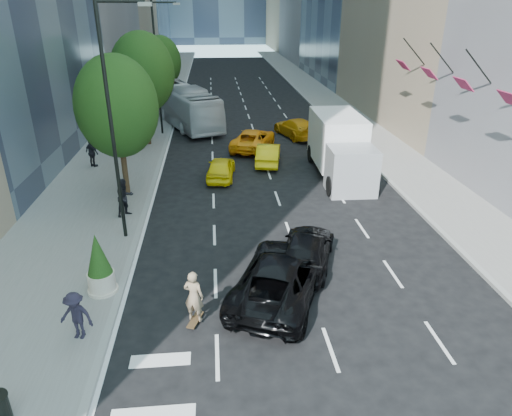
{
  "coord_description": "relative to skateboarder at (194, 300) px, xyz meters",
  "views": [
    {
      "loc": [
        -2.34,
        -14.81,
        9.77
      ],
      "look_at": [
        -0.63,
        3.29,
        1.6
      ],
      "focal_mm": 32.0,
      "sensor_mm": 36.0,
      "label": 1
    }
  ],
  "objects": [
    {
      "name": "city_bus",
      "position": [
        -1.59,
        27.69,
        0.75
      ],
      "size": [
        6.88,
        12.23,
        3.35
      ],
      "primitive_type": "imported",
      "rotation": [
        0.0,
        0.0,
        0.36
      ],
      "color": "#BABDC1",
      "rests_on": "ground"
    },
    {
      "name": "ground",
      "position": [
        3.2,
        2.3,
        -0.92
      ],
      "size": [
        160.0,
        160.0,
        0.0
      ],
      "primitive_type": "plane",
      "color": "black",
      "rests_on": "ground"
    },
    {
      "name": "taxi_b",
      "position": [
        4.4,
        16.3,
        -0.24
      ],
      "size": [
        2.16,
        4.34,
        1.37
      ],
      "primitive_type": "imported",
      "rotation": [
        0.0,
        0.0,
        2.96
      ],
      "color": "#DEB90B",
      "rests_on": "ground"
    },
    {
      "name": "traffic_signal",
      "position": [
        -3.2,
        42.3,
        3.31
      ],
      "size": [
        2.48,
        0.53,
        5.2
      ],
      "color": "black",
      "rests_on": "sidewalk_left"
    },
    {
      "name": "black_sedan_lincoln",
      "position": [
        3.05,
        1.3,
        -0.1
      ],
      "size": [
        4.78,
        6.48,
        1.64
      ],
      "primitive_type": "imported",
      "rotation": [
        0.0,
        0.0,
        2.75
      ],
      "color": "black",
      "rests_on": "ground"
    },
    {
      "name": "taxi_d",
      "position": [
        7.4,
        22.8,
        -0.19
      ],
      "size": [
        3.43,
        5.4,
        1.46
      ],
      "primitive_type": "imported",
      "rotation": [
        0.0,
        0.0,
        3.44
      ],
      "color": "orange",
      "rests_on": "ground"
    },
    {
      "name": "box_truck",
      "position": [
        8.47,
        13.64,
        0.9
      ],
      "size": [
        2.93,
        7.57,
        3.58
      ],
      "rotation": [
        0.0,
        0.0,
        -0.03
      ],
      "color": "white",
      "rests_on": "ground"
    },
    {
      "name": "pedestrian_c",
      "position": [
        -3.6,
        -0.57,
        0.05
      ],
      "size": [
        1.18,
        0.85,
        1.64
      ],
      "primitive_type": "imported",
      "rotation": [
        0.0,
        0.0,
        -0.25
      ],
      "color": "black",
      "rests_on": "sidewalk_left"
    },
    {
      "name": "lamp_near",
      "position": [
        -3.12,
        6.3,
        4.89
      ],
      "size": [
        2.13,
        0.22,
        10.0
      ],
      "color": "black",
      "rests_on": "sidewalk_left"
    },
    {
      "name": "pedestrian_a",
      "position": [
        -3.6,
        8.54,
        0.19
      ],
      "size": [
        1.18,
        1.16,
        1.91
      ],
      "primitive_type": "imported",
      "rotation": [
        0.0,
        0.0,
        0.74
      ],
      "color": "black",
      "rests_on": "sidewalk_left"
    },
    {
      "name": "sidewalk_right",
      "position": [
        13.2,
        32.3,
        -0.85
      ],
      "size": [
        4.0,
        120.0,
        0.15
      ],
      "primitive_type": "cube",
      "color": "slate",
      "rests_on": "ground"
    },
    {
      "name": "black_sedan_mercedes",
      "position": [
        4.4,
        3.3,
        -0.23
      ],
      "size": [
        3.39,
        5.14,
        1.38
      ],
      "primitive_type": "imported",
      "rotation": [
        0.0,
        0.0,
        2.81
      ],
      "color": "black",
      "rests_on": "ground"
    },
    {
      "name": "facade_flags",
      "position": [
        13.84,
        12.3,
        5.26
      ],
      "size": [
        1.85,
        13.3,
        2.05
      ],
      "color": "black",
      "rests_on": "ground"
    },
    {
      "name": "pedestrian_b",
      "position": [
        -6.94,
        16.32,
        0.15
      ],
      "size": [
        1.13,
        1.01,
        1.84
      ],
      "primitive_type": "imported",
      "rotation": [
        0.0,
        0.0,
        2.5
      ],
      "color": "black",
      "rests_on": "sidewalk_left"
    },
    {
      "name": "taxi_a",
      "position": [
        1.2,
        13.8,
        -0.26
      ],
      "size": [
        2.02,
        4.05,
        1.33
      ],
      "primitive_type": "imported",
      "rotation": [
        0.0,
        0.0,
        3.02
      ],
      "color": "yellow",
      "rests_on": "ground"
    },
    {
      "name": "tree_far",
      "position": [
        -4.0,
        34.3,
        3.7
      ],
      "size": [
        3.9,
        3.9,
        6.92
      ],
      "color": "#2E2112",
      "rests_on": "sidewalk_left"
    },
    {
      "name": "planter_shrub",
      "position": [
        -3.4,
        1.95,
        0.34
      ],
      "size": [
        0.97,
        0.97,
        2.33
      ],
      "color": "beige",
      "rests_on": "sidewalk_left"
    },
    {
      "name": "lamp_far",
      "position": [
        -3.12,
        24.3,
        4.89
      ],
      "size": [
        2.13,
        0.22,
        10.0
      ],
      "color": "black",
      "rests_on": "sidewalk_left"
    },
    {
      "name": "sidewalk_left",
      "position": [
        -5.8,
        32.3,
        -0.85
      ],
      "size": [
        6.0,
        120.0,
        0.15
      ],
      "primitive_type": "cube",
      "color": "slate",
      "rests_on": "ground"
    },
    {
      "name": "taxi_c",
      "position": [
        3.7,
        19.74,
        -0.19
      ],
      "size": [
        4.01,
        5.77,
        1.46
      ],
      "primitive_type": "imported",
      "rotation": [
        0.0,
        0.0,
        2.81
      ],
      "color": "#FF990D",
      "rests_on": "ground"
    },
    {
      "name": "skateboarder",
      "position": [
        0.0,
        0.0,
        0.0
      ],
      "size": [
        0.78,
        0.65,
        1.84
      ],
      "primitive_type": "imported",
      "rotation": [
        0.0,
        0.0,
        2.79
      ],
      "color": "#8B7257",
      "rests_on": "ground"
    },
    {
      "name": "tree_near",
      "position": [
        -4.0,
        11.3,
        4.05
      ],
      "size": [
        4.2,
        4.2,
        7.46
      ],
      "color": "#2E2112",
      "rests_on": "sidewalk_left"
    },
    {
      "name": "tree_mid",
      "position": [
        -4.0,
        21.3,
        4.39
      ],
      "size": [
        4.5,
        4.5,
        7.99
      ],
      "color": "#2E2112",
      "rests_on": "sidewalk_left"
    }
  ]
}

